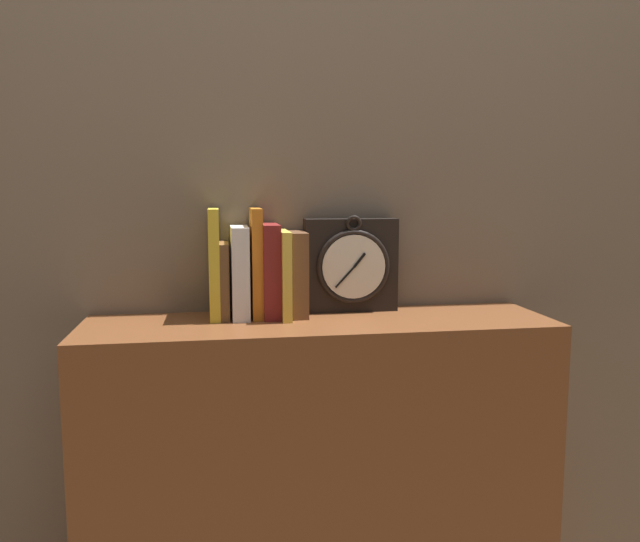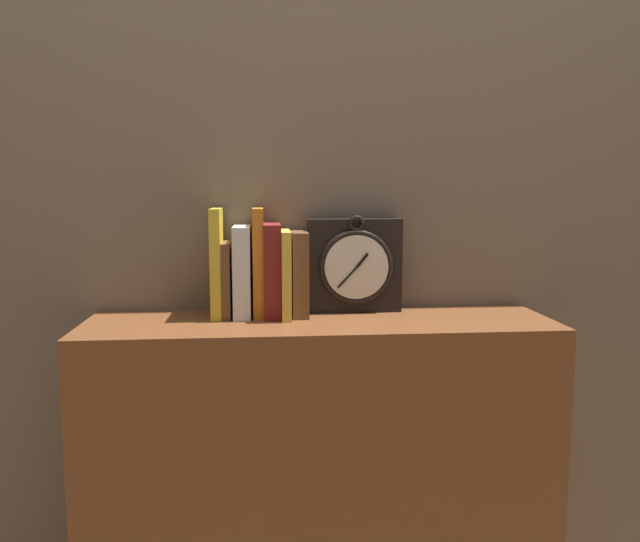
{
  "view_description": "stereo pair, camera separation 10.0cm",
  "coord_description": "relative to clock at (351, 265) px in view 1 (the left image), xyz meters",
  "views": [
    {
      "loc": [
        -0.22,
        -1.36,
        1.15
      ],
      "look_at": [
        0.0,
        0.0,
        0.97
      ],
      "focal_mm": 35.0,
      "sensor_mm": 36.0,
      "label": 1
    },
    {
      "loc": [
        -0.12,
        -1.37,
        1.15
      ],
      "look_at": [
        0.0,
        0.0,
        0.97
      ],
      "focal_mm": 35.0,
      "sensor_mm": 36.0,
      "label": 2
    }
  ],
  "objects": [
    {
      "name": "wall_back",
      "position": [
        -0.09,
        0.07,
        0.33
      ],
      "size": [
        6.0,
        0.05,
        2.6
      ],
      "color": "#756656",
      "rests_on": "ground_plane"
    },
    {
      "name": "book_slot5_yellow",
      "position": [
        -0.17,
        -0.04,
        -0.01
      ],
      "size": [
        0.02,
        0.15,
        0.2
      ],
      "color": "#E7C346",
      "rests_on": "bookshelf"
    },
    {
      "name": "clock",
      "position": [
        0.0,
        0.0,
        0.0
      ],
      "size": [
        0.22,
        0.07,
        0.23
      ],
      "color": "black",
      "rests_on": "bookshelf"
    },
    {
      "name": "book_slot1_brown",
      "position": [
        -0.3,
        -0.03,
        -0.03
      ],
      "size": [
        0.02,
        0.13,
        0.17
      ],
      "color": "brown",
      "rests_on": "bookshelf"
    },
    {
      "name": "book_slot6_brown",
      "position": [
        -0.13,
        -0.03,
        -0.01
      ],
      "size": [
        0.04,
        0.13,
        0.2
      ],
      "color": "brown",
      "rests_on": "bookshelf"
    },
    {
      "name": "book_slot4_maroon",
      "position": [
        -0.2,
        -0.03,
        -0.0
      ],
      "size": [
        0.04,
        0.14,
        0.21
      ],
      "color": "maroon",
      "rests_on": "bookshelf"
    },
    {
      "name": "bookshelf",
      "position": [
        -0.09,
        -0.1,
        -0.54
      ],
      "size": [
        1.05,
        0.29,
        0.86
      ],
      "color": "brown",
      "rests_on": "ground_plane"
    },
    {
      "name": "book_slot3_orange",
      "position": [
        -0.23,
        -0.03,
        0.01
      ],
      "size": [
        0.02,
        0.13,
        0.25
      ],
      "color": "orange",
      "rests_on": "bookshelf"
    },
    {
      "name": "book_slot2_white",
      "position": [
        -0.27,
        -0.03,
        -0.01
      ],
      "size": [
        0.04,
        0.13,
        0.21
      ],
      "color": "white",
      "rests_on": "bookshelf"
    },
    {
      "name": "book_slot0_yellow",
      "position": [
        -0.32,
        -0.03,
        0.01
      ],
      "size": [
        0.02,
        0.13,
        0.25
      ],
      "color": "gold",
      "rests_on": "bookshelf"
    }
  ]
}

